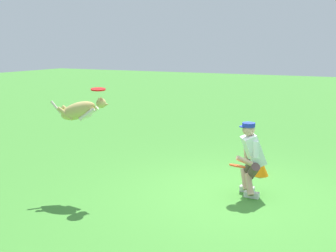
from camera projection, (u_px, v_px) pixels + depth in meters
name	position (u px, v px, depth m)	size (l,w,h in m)	color
ground_plane	(230.00, 196.00, 7.05)	(60.00, 60.00, 0.00)	#438B33
person	(251.00, 157.00, 7.00)	(0.54, 0.71, 1.29)	silver
dog	(81.00, 110.00, 6.96)	(1.04, 0.47, 0.49)	tan
frisbee_flying	(98.00, 89.00, 6.81)	(0.25, 0.25, 0.02)	red
frisbee_held	(237.00, 166.00, 6.75)	(0.27, 0.27, 0.02)	#F54C1C
training_cone	(260.00, 166.00, 8.16)	(0.34, 0.34, 0.38)	orange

